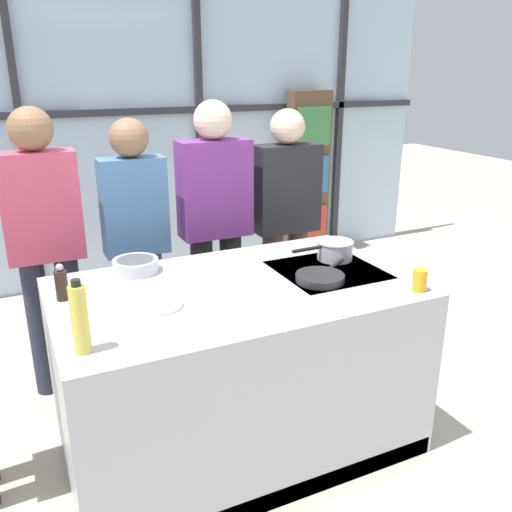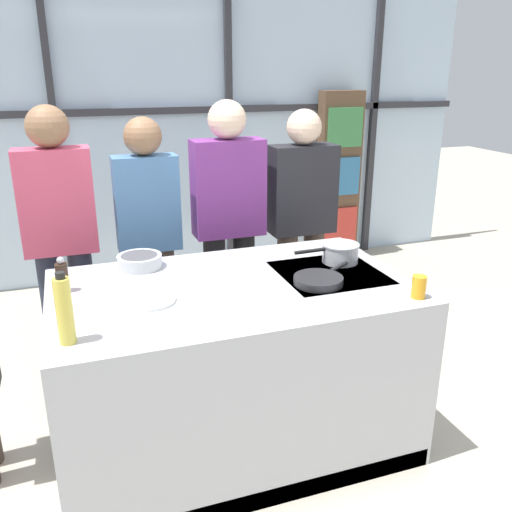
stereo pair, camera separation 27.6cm
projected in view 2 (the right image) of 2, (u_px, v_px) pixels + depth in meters
ground_plane at (234, 437)px, 2.95m from camera, size 18.00×18.00×0.00m
back_window_wall at (146, 126)px, 4.86m from camera, size 6.40×0.10×2.80m
bookshelf at (339, 178)px, 5.45m from camera, size 0.43×0.19×1.70m
demo_island at (234, 365)px, 2.80m from camera, size 1.74×1.06×0.90m
spectator_far_left at (60, 231)px, 3.22m from camera, size 0.42×0.24×1.72m
spectator_center_left at (149, 229)px, 3.40m from camera, size 0.39×0.23×1.64m
spectator_center_right at (229, 217)px, 3.55m from camera, size 0.46×0.24×1.72m
spectator_far_right at (302, 217)px, 3.72m from camera, size 0.45×0.23×1.65m
frying_pan at (319, 279)px, 2.67m from camera, size 0.40×0.31×0.04m
saucepan at (340, 252)px, 2.95m from camera, size 0.37×0.20×0.10m
white_plate at (150, 300)px, 2.47m from camera, size 0.23×0.23×0.01m
mixing_bowl at (140, 261)px, 2.88m from camera, size 0.24×0.24×0.07m
oil_bottle at (64, 310)px, 2.06m from camera, size 0.06×0.06×0.29m
pepper_grinder at (62, 276)px, 2.56m from camera, size 0.06×0.06×0.18m
juice_glass_near at (419, 287)px, 2.50m from camera, size 0.07×0.07×0.11m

